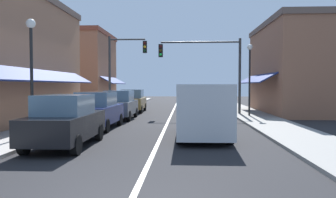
# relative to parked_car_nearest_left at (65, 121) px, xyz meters

# --- Properties ---
(ground_plane) EXTENTS (80.00, 80.00, 0.00)m
(ground_plane) POSITION_rel_parked_car_nearest_left_xyz_m (3.06, 12.23, -0.88)
(ground_plane) COLOR black
(sidewalk_left) EXTENTS (2.60, 56.00, 0.12)m
(sidewalk_left) POSITION_rel_parked_car_nearest_left_xyz_m (-2.44, 12.23, -0.82)
(sidewalk_left) COLOR #A39E99
(sidewalk_left) RESTS_ON ground
(sidewalk_right) EXTENTS (2.60, 56.00, 0.12)m
(sidewalk_right) POSITION_rel_parked_car_nearest_left_xyz_m (8.56, 12.23, -0.82)
(sidewalk_right) COLOR gray
(sidewalk_right) RESTS_ON ground
(lane_center_stripe) EXTENTS (0.14, 52.00, 0.01)m
(lane_center_stripe) POSITION_rel_parked_car_nearest_left_xyz_m (3.06, 12.23, -0.88)
(lane_center_stripe) COLOR silver
(lane_center_stripe) RESTS_ON ground
(storefront_right_block) EXTENTS (5.70, 10.20, 6.73)m
(storefront_right_block) POSITION_rel_parked_car_nearest_left_xyz_m (12.05, 14.23, 2.49)
(storefront_right_block) COLOR #8E5B42
(storefront_right_block) RESTS_ON ground
(storefront_far_left) EXTENTS (6.82, 8.20, 7.40)m
(storefront_far_left) POSITION_rel_parked_car_nearest_left_xyz_m (-6.48, 22.23, 2.83)
(storefront_far_left) COLOR #8E5B42
(storefront_far_left) RESTS_ON ground
(parked_car_nearest_left) EXTENTS (1.81, 4.11, 1.77)m
(parked_car_nearest_left) POSITION_rel_parked_car_nearest_left_xyz_m (0.00, 0.00, 0.00)
(parked_car_nearest_left) COLOR black
(parked_car_nearest_left) RESTS_ON ground
(parked_car_second_left) EXTENTS (1.86, 4.14, 1.77)m
(parked_car_second_left) POSITION_rel_parked_car_nearest_left_xyz_m (-0.18, 4.69, 0.00)
(parked_car_second_left) COLOR navy
(parked_car_second_left) RESTS_ON ground
(parked_car_third_left) EXTENTS (1.79, 4.11, 1.77)m
(parked_car_third_left) POSITION_rel_parked_car_nearest_left_xyz_m (-0.01, 9.31, 0.00)
(parked_car_third_left) COLOR #4C5156
(parked_car_third_left) RESTS_ON ground
(parked_car_far_left) EXTENTS (1.83, 4.13, 1.77)m
(parked_car_far_left) POSITION_rel_parked_car_nearest_left_xyz_m (-0.04, 14.70, 0.00)
(parked_car_far_left) COLOR brown
(parked_car_far_left) RESTS_ON ground
(van_in_lane) EXTENTS (2.01, 5.18, 2.12)m
(van_in_lane) POSITION_rel_parked_car_nearest_left_xyz_m (4.73, 2.34, 0.27)
(van_in_lane) COLOR #B2B7BC
(van_in_lane) RESTS_ON ground
(traffic_signal_mast_arm) EXTENTS (5.78, 0.50, 5.37)m
(traffic_signal_mast_arm) POSITION_rel_parked_car_nearest_left_xyz_m (5.78, 12.45, 2.85)
(traffic_signal_mast_arm) COLOR #333333
(traffic_signal_mast_arm) RESTS_ON ground
(traffic_signal_left_corner) EXTENTS (2.98, 0.50, 5.83)m
(traffic_signal_left_corner) POSITION_rel_parked_car_nearest_left_xyz_m (-0.80, 14.12, 2.95)
(traffic_signal_left_corner) COLOR #333333
(traffic_signal_left_corner) RESTS_ON ground
(street_lamp_left_near) EXTENTS (0.36, 0.36, 4.68)m
(street_lamp_left_near) POSITION_rel_parked_car_nearest_left_xyz_m (-1.98, 1.77, 2.28)
(street_lamp_left_near) COLOR black
(street_lamp_left_near) RESTS_ON ground
(street_lamp_right_mid) EXTENTS (0.36, 0.36, 4.75)m
(street_lamp_right_mid) POSITION_rel_parked_car_nearest_left_xyz_m (8.23, 10.89, 2.33)
(street_lamp_right_mid) COLOR black
(street_lamp_right_mid) RESTS_ON ground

